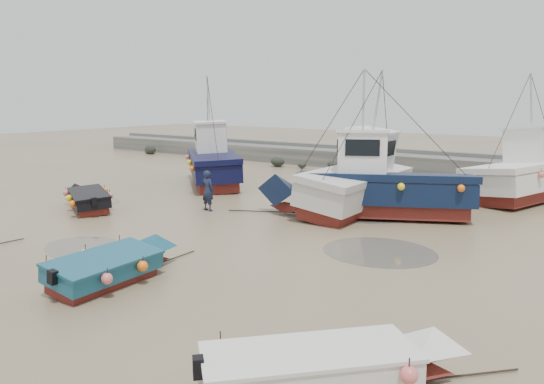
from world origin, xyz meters
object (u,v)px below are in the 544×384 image
Objects in this scene: dinghy_2 at (113,262)px; dinghy_4 at (88,196)px; cabin_boat_2 at (370,186)px; cabin_boat_0 at (213,161)px; cabin_boat_1 at (359,180)px; person at (208,211)px; cabin_boat_3 at (532,173)px; dinghy_3 at (330,364)px.

dinghy_4 is (-9.04, 5.62, -0.01)m from dinghy_2.
cabin_boat_0 is at bearing 49.77° from cabin_boat_2.
person is (-5.33, -4.33, -1.34)m from cabin_boat_1.
cabin_boat_3 is (5.92, 7.18, 0.00)m from cabin_boat_1.
person is (-11.88, 9.85, -0.55)m from dinghy_3.
cabin_boat_1 is at bearing -26.81° from dinghy_4.
cabin_boat_0 is 0.84× the size of cabin_boat_2.
dinghy_4 is 0.55× the size of cabin_boat_3.
cabin_boat_1 is (-6.54, 14.18, 0.79)m from dinghy_3.
cabin_boat_0 is at bearing 179.84° from dinghy_3.
cabin_boat_1 is 1.55m from cabin_boat_2.
cabin_boat_0 is at bearing -144.26° from cabin_boat_3.
cabin_boat_3 is at bearing -131.95° from person.
dinghy_2 is 9.42m from person.
cabin_boat_0 is 4.56× the size of person.
dinghy_3 is at bearing -71.68° from cabin_boat_3.
person is (-4.19, 8.42, -0.56)m from dinghy_2.
dinghy_3 is (7.69, -1.43, -0.01)m from dinghy_2.
person is at bearing 89.68° from cabin_boat_2.
cabin_boat_0 is 10.42m from cabin_boat_1.
cabin_boat_3 reaches higher than dinghy_3.
dinghy_4 is 0.56× the size of cabin_boat_2.
dinghy_2 is 0.54× the size of cabin_boat_2.
dinghy_2 is 7.82m from dinghy_3.
dinghy_2 is at bearing -147.67° from dinghy_3.
cabin_boat_2 reaches higher than dinghy_4.
dinghy_3 is 0.48× the size of cabin_boat_3.
dinghy_2 is at bearing 118.87° from person.
cabin_boat_0 and cabin_boat_3 have the same top height.
cabin_boat_1 reaches higher than dinghy_2.
cabin_boat_0 is (-16.85, 15.74, 0.79)m from dinghy_3.
person is at bearing -176.79° from dinghy_3.
cabin_boat_0 is (-9.16, 14.30, 0.77)m from dinghy_2.
cabin_boat_3 is (4.87, 8.31, 0.02)m from cabin_boat_2.
dinghy_2 is 12.82m from cabin_boat_1.
cabin_boat_1 is (10.30, -1.56, 0.00)m from cabin_boat_0.
cabin_boat_0 reaches higher than dinghy_3.
cabin_boat_2 is (11.35, -2.70, -0.01)m from cabin_boat_0.
cabin_boat_1 reaches higher than person.
cabin_boat_1 reaches higher than dinghy_3.
cabin_boat_1 is at bearing -55.76° from cabin_boat_0.
cabin_boat_2 is at bearing -151.04° from person.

